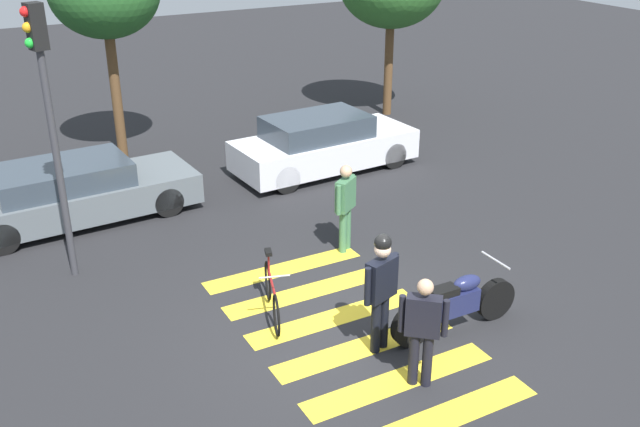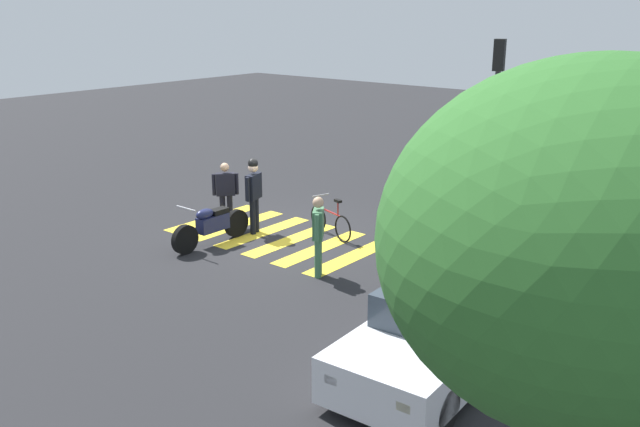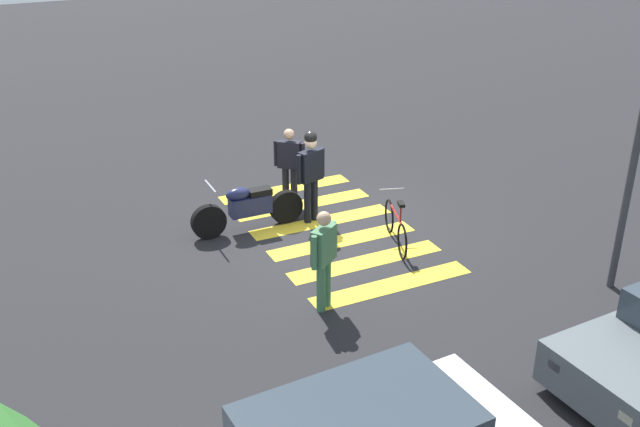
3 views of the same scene
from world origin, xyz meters
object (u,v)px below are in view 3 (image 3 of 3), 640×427
Objects in this scene: officer_on_foot at (289,162)px; officer_by_motorcycle at (311,170)px; leaning_bicycle at (396,227)px; police_motorcycle at (248,208)px; pedestrian_bystander at (324,255)px.

officer_on_foot is 0.96m from officer_by_motorcycle.
officer_on_foot is (1.01, -2.52, 0.55)m from leaning_bicycle.
officer_by_motorcycle is (-1.24, 0.15, 0.62)m from police_motorcycle.
officer_on_foot is at bearing -106.12° from pedestrian_bystander.
officer_by_motorcycle is (0.97, -1.58, 0.72)m from leaning_bicycle.
officer_on_foot is at bearing -68.27° from leaning_bicycle.
police_motorcycle is 1.20× the size of officer_by_motorcycle.
police_motorcycle is 1.38× the size of officer_on_foot.
leaning_bicycle is at bearing 121.64° from officer_by_motorcycle.
officer_on_foot is 0.96× the size of pedestrian_bystander.
police_motorcycle is at bearing -88.56° from pedestrian_bystander.
leaning_bicycle is 1.99m from officer_by_motorcycle.
pedestrian_bystander is (-0.08, 3.11, 0.49)m from police_motorcycle.
pedestrian_bystander is at bearing 73.88° from officer_on_foot.
police_motorcycle is 2.81m from leaning_bicycle.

